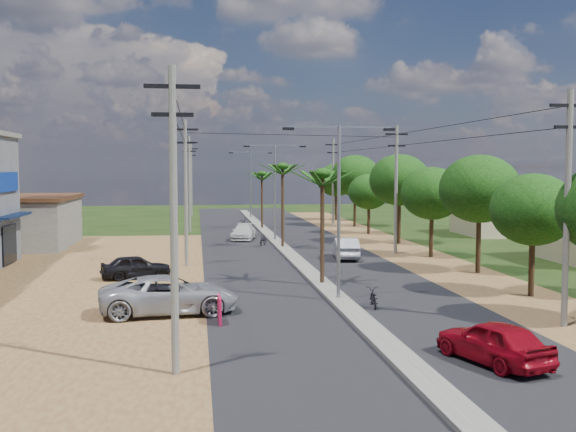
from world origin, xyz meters
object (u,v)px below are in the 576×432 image
object	(u,v)px
car_red_near	(493,343)
car_silver_mid	(346,249)
car_parked_dark	(136,267)
moto_rider_east	(373,299)
car_parked_silver	(169,296)
roadside_sign	(220,310)
car_white_far	(244,233)

from	to	relation	value
car_red_near	car_silver_mid	xyz separation A→B (m)	(0.72, 24.08, 0.02)
car_silver_mid	car_parked_dark	bearing A→B (deg)	32.37
car_red_near	moto_rider_east	xyz separation A→B (m)	(-1.51, 8.65, -0.27)
car_silver_mid	car_parked_silver	size ratio (longest dim) A/B	0.75
roadside_sign	car_red_near	bearing A→B (deg)	-40.31
car_parked_silver	moto_rider_east	distance (m)	8.71
car_parked_silver	moto_rider_east	world-z (taller)	car_parked_silver
car_white_far	car_parked_silver	size ratio (longest dim) A/B	0.77
car_red_near	car_white_far	size ratio (longest dim) A/B	0.92
car_silver_mid	moto_rider_east	size ratio (longest dim) A/B	2.68
car_white_far	car_parked_silver	distance (m)	28.68
car_red_near	moto_rider_east	distance (m)	8.78
car_silver_mid	moto_rider_east	world-z (taller)	car_silver_mid
car_parked_silver	car_parked_dark	bearing A→B (deg)	7.56
car_red_near	roadside_sign	bearing A→B (deg)	-57.38
car_parked_silver	roadside_sign	distance (m)	2.83
car_white_far	car_parked_dark	world-z (taller)	car_parked_dark
car_parked_silver	car_parked_dark	xyz separation A→B (m)	(-2.18, 9.28, -0.15)
car_white_far	roadside_sign	distance (m)	30.37
car_parked_dark	roadside_sign	world-z (taller)	car_parked_dark
car_parked_silver	roadside_sign	xyz separation A→B (m)	(2.00, -1.99, -0.25)
car_red_near	car_white_far	bearing A→B (deg)	-100.57
car_white_far	car_parked_dark	xyz separation A→B (m)	(-7.20, -18.96, 0.01)
car_white_far	roadside_sign	bearing A→B (deg)	-84.24
car_red_near	car_parked_silver	xyz separation A→B (m)	(-10.21, 8.59, 0.11)
car_silver_mid	car_white_far	bearing A→B (deg)	-58.17
car_silver_mid	moto_rider_east	bearing A→B (deg)	88.77
car_parked_dark	roadside_sign	xyz separation A→B (m)	(4.18, -11.26, -0.10)
car_red_near	car_parked_dark	bearing A→B (deg)	-73.85
car_red_near	car_parked_dark	xyz separation A→B (m)	(-12.38, 17.86, -0.04)
moto_rider_east	car_white_far	bearing A→B (deg)	-75.01
car_parked_silver	roadside_sign	bearing A→B (deg)	-140.49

